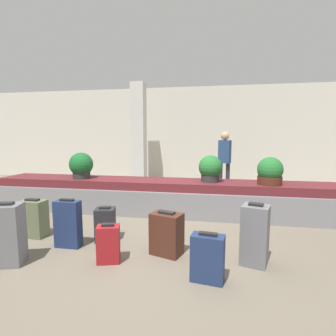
% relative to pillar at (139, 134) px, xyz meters
% --- Properties ---
extents(ground_plane, '(18.00, 18.00, 0.00)m').
position_rel_pillar_xyz_m(ground_plane, '(1.48, -4.39, -1.60)').
color(ground_plane, '#6B6051').
extents(back_wall, '(18.00, 0.06, 3.20)m').
position_rel_pillar_xyz_m(back_wall, '(1.48, 1.02, 0.00)').
color(back_wall, beige).
rests_on(back_wall, ground_plane).
extents(carousel, '(7.48, 0.94, 0.66)m').
position_rel_pillar_xyz_m(carousel, '(1.48, -2.96, -1.28)').
color(carousel, gray).
rests_on(carousel, ground_plane).
extents(pillar, '(0.41, 0.41, 3.20)m').
position_rel_pillar_xyz_m(pillar, '(0.00, 0.00, 0.00)').
color(pillar, silver).
rests_on(pillar, ground_plane).
extents(suitcase_0, '(0.42, 0.37, 0.77)m').
position_rel_pillar_xyz_m(suitcase_0, '(-0.03, -5.45, -1.23)').
color(suitcase_0, slate).
rests_on(suitcase_0, ground_plane).
extents(suitcase_1, '(0.37, 0.24, 0.54)m').
position_rel_pillar_xyz_m(suitcase_1, '(2.36, -5.39, -1.34)').
color(suitcase_1, navy).
rests_on(suitcase_1, ground_plane).
extents(suitcase_2, '(0.46, 0.37, 0.58)m').
position_rel_pillar_xyz_m(suitcase_2, '(1.81, -4.84, -1.32)').
color(suitcase_2, '#472319').
rests_on(suitcase_2, ground_plane).
extents(suitcase_3, '(0.31, 0.26, 0.49)m').
position_rel_pillar_xyz_m(suitcase_3, '(1.14, -5.18, -1.37)').
color(suitcase_3, maroon).
rests_on(suitcase_3, ground_plane).
extents(suitcase_4, '(0.37, 0.35, 0.76)m').
position_rel_pillar_xyz_m(suitcase_4, '(2.90, -4.91, -1.23)').
color(suitcase_4, slate).
rests_on(suitcase_4, ground_plane).
extents(suitcase_5, '(0.35, 0.17, 0.69)m').
position_rel_pillar_xyz_m(suitcase_5, '(0.41, -4.86, -1.27)').
color(suitcase_5, navy).
rests_on(suitcase_5, ground_plane).
extents(suitcase_6, '(0.39, 0.25, 0.60)m').
position_rel_pillar_xyz_m(suitcase_6, '(-0.32, -4.61, -1.31)').
color(suitcase_6, '#5B6647').
rests_on(suitcase_6, ground_plane).
extents(suitcase_7, '(0.33, 0.32, 0.52)m').
position_rel_pillar_xyz_m(suitcase_7, '(0.83, -4.55, -1.35)').
color(suitcase_7, '#232328').
rests_on(suitcase_7, ground_plane).
extents(potted_plant_0, '(0.46, 0.46, 0.51)m').
position_rel_pillar_xyz_m(potted_plant_0, '(3.40, -3.07, -0.71)').
color(potted_plant_0, '#4C2319').
rests_on(potted_plant_0, carousel).
extents(potted_plant_1, '(0.46, 0.46, 0.52)m').
position_rel_pillar_xyz_m(potted_plant_1, '(2.32, -2.95, -0.69)').
color(potted_plant_1, '#2D2D2D').
rests_on(potted_plant_1, carousel).
extents(potted_plant_2, '(0.49, 0.49, 0.54)m').
position_rel_pillar_xyz_m(potted_plant_2, '(-0.36, -3.03, -0.67)').
color(potted_plant_2, '#2D2D2D').
rests_on(potted_plant_2, carousel).
extents(traveler_0, '(0.37, 0.30, 1.67)m').
position_rel_pillar_xyz_m(traveler_0, '(2.66, -0.64, -0.61)').
color(traveler_0, '#282833').
rests_on(traveler_0, ground_plane).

